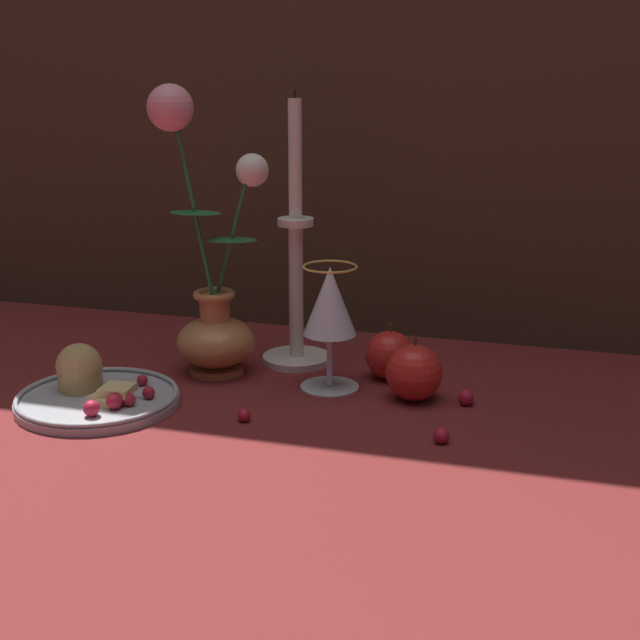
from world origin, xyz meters
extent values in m
plane|color=maroon|center=(0.00, 0.00, 0.00)|extent=(2.40, 2.40, 0.00)
cylinder|color=#B77042|center=(-0.09, 0.08, 0.01)|extent=(0.07, 0.07, 0.01)
ellipsoid|color=#B77042|center=(-0.09, 0.08, 0.04)|extent=(0.11, 0.11, 0.07)
cylinder|color=#B77042|center=(-0.09, 0.08, 0.09)|extent=(0.04, 0.04, 0.04)
torus|color=#B77042|center=(-0.09, 0.08, 0.11)|extent=(0.06, 0.06, 0.01)
cylinder|color=#23662D|center=(-0.12, 0.08, 0.23)|extent=(0.05, 0.01, 0.24)
ellipsoid|color=#23662D|center=(-0.11, 0.08, 0.22)|extent=(0.07, 0.04, 0.00)
sphere|color=pink|center=(-0.14, 0.08, 0.35)|extent=(0.06, 0.06, 0.06)
cylinder|color=#23662D|center=(-0.06, 0.09, 0.19)|extent=(0.06, 0.02, 0.17)
ellipsoid|color=#23662D|center=(-0.07, 0.09, 0.18)|extent=(0.08, 0.06, 0.00)
sphere|color=silver|center=(-0.04, 0.10, 0.27)|extent=(0.04, 0.04, 0.04)
cylinder|color=#A3A3A8|center=(-0.19, -0.07, 0.01)|extent=(0.20, 0.20, 0.01)
torus|color=#A3A3A8|center=(-0.19, -0.07, 0.01)|extent=(0.20, 0.20, 0.01)
cylinder|color=tan|center=(-0.22, -0.05, 0.03)|extent=(0.05, 0.05, 0.03)
sphere|color=tan|center=(-0.22, -0.05, 0.04)|extent=(0.06, 0.06, 0.06)
cube|color=#DBBC7A|center=(-0.17, -0.08, 0.01)|extent=(0.04, 0.04, 0.01)
cube|color=#DBBC7A|center=(-0.15, -0.07, 0.03)|extent=(0.04, 0.04, 0.01)
sphere|color=#AD192D|center=(-0.16, -0.12, 0.02)|extent=(0.02, 0.02, 0.02)
sphere|color=#AD192D|center=(-0.15, -0.10, 0.02)|extent=(0.02, 0.02, 0.02)
sphere|color=#AD192D|center=(-0.13, -0.08, 0.02)|extent=(0.02, 0.02, 0.02)
sphere|color=#AD192D|center=(-0.12, -0.05, 0.02)|extent=(0.02, 0.02, 0.02)
sphere|color=#AD192D|center=(-0.15, -0.01, 0.02)|extent=(0.01, 0.01, 0.01)
cylinder|color=silver|center=(0.07, 0.07, 0.00)|extent=(0.08, 0.08, 0.00)
cylinder|color=silver|center=(0.07, 0.07, 0.04)|extent=(0.01, 0.01, 0.07)
cone|color=silver|center=(0.07, 0.07, 0.12)|extent=(0.07, 0.07, 0.09)
cone|color=maroon|center=(0.07, 0.07, 0.10)|extent=(0.06, 0.06, 0.06)
torus|color=gold|center=(0.07, 0.07, 0.16)|extent=(0.07, 0.07, 0.00)
cylinder|color=silver|center=(0.00, 0.16, 0.01)|extent=(0.10, 0.10, 0.01)
cylinder|color=silver|center=(0.00, 0.16, 0.10)|extent=(0.02, 0.02, 0.19)
cylinder|color=silver|center=(0.00, 0.16, 0.20)|extent=(0.05, 0.05, 0.01)
cylinder|color=silver|center=(0.00, 0.16, 0.28)|extent=(0.02, 0.02, 0.16)
cylinder|color=black|center=(0.00, 0.16, 0.37)|extent=(0.00, 0.00, 0.01)
sphere|color=red|center=(0.19, 0.06, 0.04)|extent=(0.07, 0.07, 0.07)
cylinder|color=#4C3319|center=(0.19, 0.06, 0.08)|extent=(0.00, 0.00, 0.01)
sphere|color=red|center=(0.14, 0.13, 0.03)|extent=(0.07, 0.07, 0.07)
cylinder|color=#4C3319|center=(0.14, 0.13, 0.07)|extent=(0.00, 0.00, 0.01)
sphere|color=#AD192D|center=(0.24, -0.06, 0.01)|extent=(0.02, 0.02, 0.02)
sphere|color=#AD192D|center=(0.01, -0.07, 0.01)|extent=(0.02, 0.02, 0.02)
sphere|color=#AD192D|center=(0.25, 0.06, 0.01)|extent=(0.02, 0.02, 0.02)
camera|label=1|loc=(0.37, -0.97, 0.41)|focal=50.00mm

